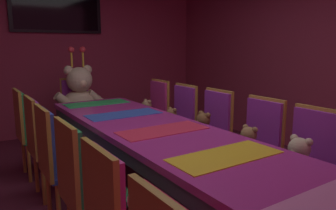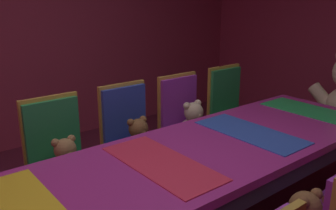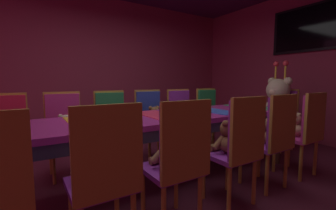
{
  "view_description": "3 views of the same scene",
  "coord_description": "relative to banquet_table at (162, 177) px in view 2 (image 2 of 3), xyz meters",
  "views": [
    {
      "loc": [
        -1.41,
        -2.23,
        1.45
      ],
      "look_at": [
        0.14,
        0.14,
        0.92
      ],
      "focal_mm": 34.45,
      "sensor_mm": 36.0,
      "label": 1
    },
    {
      "loc": [
        1.46,
        -1.12,
        1.63
      ],
      "look_at": [
        -0.2,
        0.21,
        0.99
      ],
      "focal_mm": 39.01,
      "sensor_mm": 36.0,
      "label": 2
    },
    {
      "loc": [
        2.11,
        -1.23,
        1.11
      ],
      "look_at": [
        0.01,
        0.1,
        0.85
      ],
      "focal_mm": 24.2,
      "sensor_mm": 36.0,
      "label": 3
    }
  ],
  "objects": [
    {
      "name": "teddy_left_4",
      "position": [
        -0.67,
        0.86,
        -0.06
      ],
      "size": [
        0.27,
        0.35,
        0.33
      ],
      "color": "beige",
      "rests_on": "chair_left_4"
    },
    {
      "name": "wall_left",
      "position": [
        -2.6,
        0.0,
        0.74
      ],
      "size": [
        0.12,
        6.4,
        2.8
      ],
      "primitive_type": "cube",
      "color": "#99334C",
      "rests_on": "ground_plane"
    },
    {
      "name": "chair_left_2",
      "position": [
        -0.81,
        -0.28,
        -0.06
      ],
      "size": [
        0.42,
        0.41,
        0.98
      ],
      "color": "#268C4C",
      "rests_on": "ground_plane"
    },
    {
      "name": "teddy_left_3",
      "position": [
        -0.68,
        0.31,
        -0.07
      ],
      "size": [
        0.25,
        0.32,
        0.3
      ],
      "color": "brown",
      "rests_on": "chair_left_3"
    },
    {
      "name": "banquet_table",
      "position": [
        0.0,
        0.0,
        0.0
      ],
      "size": [
        0.9,
        3.59,
        0.75
      ],
      "color": "#B22D8C",
      "rests_on": "ground_plane"
    },
    {
      "name": "chair_left_4",
      "position": [
        -0.81,
        0.86,
        -0.06
      ],
      "size": [
        0.42,
        0.41,
        0.98
      ],
      "color": "purple",
      "rests_on": "ground_plane"
    },
    {
      "name": "chair_left_3",
      "position": [
        -0.82,
        0.31,
        -0.06
      ],
      "size": [
        0.42,
        0.41,
        0.98
      ],
      "color": "#2D47B2",
      "rests_on": "ground_plane"
    },
    {
      "name": "teddy_left_2",
      "position": [
        -0.67,
        -0.28,
        -0.07
      ],
      "size": [
        0.24,
        0.31,
        0.29
      ],
      "color": "#9E7247",
      "rests_on": "chair_left_2"
    },
    {
      "name": "chair_left_5",
      "position": [
        -0.83,
        1.47,
        -0.06
      ],
      "size": [
        0.42,
        0.41,
        0.98
      ],
      "color": "#268C4C",
      "rests_on": "ground_plane"
    }
  ]
}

